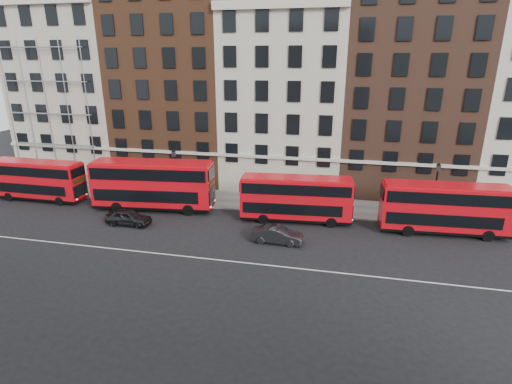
% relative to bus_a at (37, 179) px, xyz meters
% --- Properties ---
extents(ground, '(120.00, 120.00, 0.00)m').
position_rel_bus_a_xyz_m(ground, '(23.64, -6.48, -2.20)').
color(ground, black).
rests_on(ground, ground).
extents(pavement, '(80.00, 5.00, 0.15)m').
position_rel_bus_a_xyz_m(pavement, '(23.64, 4.02, -2.13)').
color(pavement, gray).
rests_on(pavement, ground).
extents(kerb, '(80.00, 0.30, 0.16)m').
position_rel_bus_a_xyz_m(kerb, '(23.64, 1.52, -2.12)').
color(kerb, gray).
rests_on(kerb, ground).
extents(road_centre_line, '(70.00, 0.12, 0.01)m').
position_rel_bus_a_xyz_m(road_centre_line, '(23.64, -8.48, -2.20)').
color(road_centre_line, white).
rests_on(road_centre_line, ground).
extents(building_terrace, '(64.00, 11.95, 22.00)m').
position_rel_bus_a_xyz_m(building_terrace, '(23.34, 11.40, 8.03)').
color(building_terrace, '#AEA796').
rests_on(building_terrace, ground).
extents(bus_a, '(9.81, 2.45, 4.11)m').
position_rel_bus_a_xyz_m(bus_a, '(0.00, 0.00, 0.00)').
color(bus_a, red).
rests_on(bus_a, ground).
extents(bus_b, '(11.61, 3.93, 4.79)m').
position_rel_bus_a_xyz_m(bus_b, '(12.79, -0.00, 0.36)').
color(bus_b, red).
rests_on(bus_b, ground).
extents(bus_c, '(9.92, 3.12, 4.10)m').
position_rel_bus_a_xyz_m(bus_c, '(26.44, -0.00, -0.01)').
color(bus_c, red).
rests_on(bus_c, ground).
extents(bus_d, '(10.23, 2.99, 4.25)m').
position_rel_bus_a_xyz_m(bus_d, '(38.68, -0.00, 0.07)').
color(bus_d, red).
rests_on(bus_d, ground).
extents(car_rear, '(4.02, 1.62, 1.37)m').
position_rel_bus_a_xyz_m(car_rear, '(12.26, -3.94, -1.52)').
color(car_rear, black).
rests_on(car_rear, ground).
extents(car_front, '(4.05, 1.49, 1.32)m').
position_rel_bus_a_xyz_m(car_front, '(25.60, -4.70, -1.54)').
color(car_front, '#232326').
rests_on(car_front, ground).
extents(lamp_post_left, '(0.44, 0.44, 5.33)m').
position_rel_bus_a_xyz_m(lamp_post_left, '(14.03, 2.46, 0.87)').
color(lamp_post_left, black).
rests_on(lamp_post_left, pavement).
extents(lamp_post_right, '(0.44, 0.44, 5.33)m').
position_rel_bus_a_xyz_m(lamp_post_right, '(38.34, 2.40, 0.87)').
color(lamp_post_right, black).
rests_on(lamp_post_right, pavement).
extents(iron_railings, '(6.60, 0.06, 1.00)m').
position_rel_bus_a_xyz_m(iron_railings, '(23.64, 6.22, -1.55)').
color(iron_railings, black).
rests_on(iron_railings, pavement).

